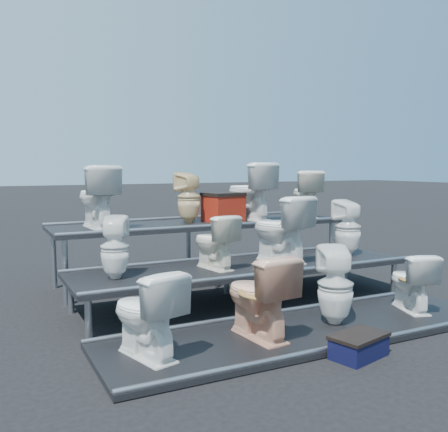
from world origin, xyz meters
name	(u,v)px	position (x,y,z in m)	size (l,w,h in m)	color
ground	(244,302)	(0.00, 0.00, 0.00)	(80.00, 80.00, 0.00)	black
tier_front	(307,331)	(0.00, -1.30, 0.03)	(4.20, 1.20, 0.06)	black
tier_mid	(244,284)	(0.00, 0.00, 0.23)	(4.20, 1.20, 0.46)	black
tier_back	(201,251)	(0.00, 1.30, 0.43)	(4.20, 1.20, 0.86)	black
toilet_0	(146,313)	(-1.67, -1.30, 0.44)	(0.42, 0.74, 0.75)	white
toilet_1	(258,295)	(-0.57, -1.30, 0.46)	(0.45, 0.78, 0.80)	#DEA181
toilet_2	(335,285)	(0.34, -1.30, 0.46)	(0.36, 0.37, 0.80)	white
toilet_3	(411,281)	(1.40, -1.30, 0.39)	(0.37, 0.64, 0.65)	white
toilet_4	(115,247)	(-1.59, 0.00, 0.80)	(0.30, 0.31, 0.68)	white
toilet_5	(214,242)	(-0.41, 0.00, 0.78)	(0.36, 0.63, 0.64)	white
toilet_6	(280,229)	(0.51, 0.00, 0.88)	(0.47, 0.83, 0.84)	white
toilet_7	(348,227)	(1.60, 0.00, 0.84)	(0.34, 0.35, 0.75)	white
toilet_8	(97,197)	(-1.48, 1.30, 1.27)	(0.45, 0.80, 0.81)	white
toilet_9	(189,197)	(-0.19, 1.30, 1.22)	(0.33, 0.33, 0.72)	beige
toilet_10	(249,191)	(0.80, 1.30, 1.29)	(0.48, 0.84, 0.85)	white
toilet_11	(306,194)	(1.84, 1.30, 1.23)	(0.41, 0.72, 0.73)	white
red_crate	(223,209)	(0.34, 1.25, 1.05)	(0.52, 0.41, 0.37)	maroon
step_stool	(359,347)	(0.04, -2.00, 0.09)	(0.50, 0.30, 0.18)	black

